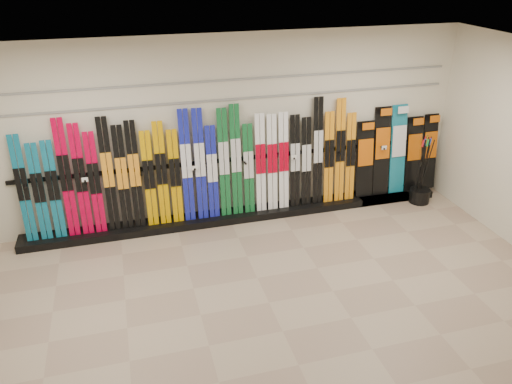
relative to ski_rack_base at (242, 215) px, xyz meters
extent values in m
plane|color=gray|center=(-0.22, -2.28, -0.06)|extent=(8.00, 8.00, 0.00)
plane|color=beige|center=(-0.22, 0.22, 1.44)|extent=(8.00, 0.00, 8.00)
plane|color=silver|center=(-0.22, -2.28, 2.94)|extent=(8.00, 8.00, 0.00)
cube|color=black|center=(0.00, 0.00, 0.00)|extent=(8.00, 0.40, 0.12)
cube|color=#0F6481|center=(-3.28, 0.03, 0.88)|extent=(0.17, 0.18, 1.64)
cube|color=#0F6481|center=(-3.07, 0.03, 0.81)|extent=(0.17, 0.17, 1.50)
cube|color=#0F6481|center=(-2.87, 0.03, 0.82)|extent=(0.17, 0.17, 1.52)
cube|color=#C0002D|center=(-2.67, 0.04, 0.97)|extent=(0.17, 0.20, 1.82)
cube|color=#C0002D|center=(-2.47, 0.04, 0.92)|extent=(0.17, 0.19, 1.73)
cube|color=#C0002D|center=(-2.28, 0.03, 0.85)|extent=(0.17, 0.18, 1.59)
cube|color=black|center=(-2.07, 0.04, 0.96)|extent=(0.17, 0.20, 1.79)
cube|color=black|center=(-1.87, 0.04, 0.88)|extent=(0.17, 0.19, 1.65)
cube|color=black|center=(-1.68, 0.04, 0.91)|extent=(0.17, 0.19, 1.71)
cube|color=#D79900|center=(-1.47, 0.03, 0.82)|extent=(0.17, 0.17, 1.53)
cube|color=#D79900|center=(-1.28, 0.04, 0.89)|extent=(0.17, 0.19, 1.66)
cube|color=#D79900|center=(-1.07, 0.03, 0.82)|extent=(0.17, 0.17, 1.51)
cube|color=#171EA2|center=(-0.88, 0.04, 0.97)|extent=(0.17, 0.20, 1.81)
cube|color=#171EA2|center=(-0.67, 0.04, 0.96)|extent=(0.17, 0.20, 1.81)
cube|color=#171EA2|center=(-0.48, 0.03, 0.82)|extent=(0.17, 0.17, 1.52)
cube|color=#135F2C|center=(-0.28, 0.04, 0.95)|extent=(0.17, 0.20, 1.78)
cube|color=#135F2C|center=(-0.08, 0.04, 0.97)|extent=(0.17, 0.20, 1.83)
cube|color=#135F2C|center=(0.12, 0.03, 0.81)|extent=(0.17, 0.17, 1.50)
cube|color=white|center=(0.32, 0.03, 0.88)|extent=(0.17, 0.19, 1.65)
cube|color=white|center=(0.52, 0.03, 0.87)|extent=(0.17, 0.18, 1.62)
cube|color=white|center=(0.72, 0.03, 0.88)|extent=(0.17, 0.18, 1.64)
cube|color=black|center=(0.92, 0.03, 0.85)|extent=(0.17, 0.18, 1.58)
cube|color=black|center=(1.12, 0.03, 0.82)|extent=(0.17, 0.17, 1.52)
cube|color=black|center=(1.33, 0.04, 0.98)|extent=(0.17, 0.21, 1.84)
cube|color=orange|center=(1.53, 0.03, 0.85)|extent=(0.17, 0.18, 1.58)
cube|color=orange|center=(1.73, 0.04, 0.95)|extent=(0.17, 0.20, 1.79)
cube|color=orange|center=(1.93, 0.03, 0.82)|extent=(0.17, 0.17, 1.53)
cube|color=black|center=(2.23, 0.06, 0.73)|extent=(0.32, 0.21, 1.34)
cube|color=black|center=(2.54, 0.08, 0.84)|extent=(0.30, 0.24, 1.56)
cube|color=#14728C|center=(2.87, 0.08, 0.85)|extent=(0.29, 0.24, 1.57)
cube|color=black|center=(3.19, 0.06, 0.73)|extent=(0.30, 0.21, 1.34)
cube|color=black|center=(3.51, 0.07, 0.74)|extent=(0.28, 0.21, 1.36)
cylinder|color=black|center=(3.20, -0.28, 0.07)|extent=(0.36, 0.36, 0.25)
cylinder|color=black|center=(3.08, -0.32, 0.55)|extent=(0.13, 0.05, 1.18)
cylinder|color=black|center=(3.20, -0.22, 0.55)|extent=(0.04, 0.02, 1.18)
cylinder|color=black|center=(3.14, -0.28, 0.55)|extent=(0.05, 0.07, 1.18)
cylinder|color=black|center=(3.17, -0.31, 0.55)|extent=(0.12, 0.05, 1.18)
cylinder|color=black|center=(3.26, -0.23, 0.55)|extent=(0.14, 0.11, 1.17)
cylinder|color=black|center=(3.25, -0.17, 0.55)|extent=(0.08, 0.11, 1.18)
cylinder|color=black|center=(3.23, -0.28, 0.55)|extent=(0.09, 0.15, 1.17)
cylinder|color=black|center=(3.24, -0.15, 0.55)|extent=(0.07, 0.04, 1.18)
cylinder|color=black|center=(3.23, -0.15, 0.55)|extent=(0.07, 0.10, 1.18)
cube|color=gray|center=(-0.22, 0.20, 1.94)|extent=(7.60, 0.02, 0.03)
cube|color=gray|center=(-0.22, 0.20, 2.24)|extent=(7.60, 0.02, 0.03)
camera|label=1|loc=(-1.77, -7.18, 4.03)|focal=35.00mm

